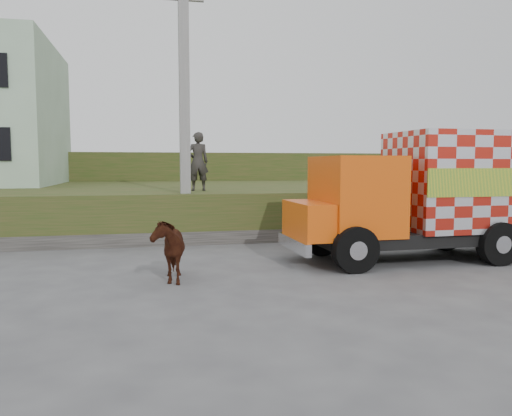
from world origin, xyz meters
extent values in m
plane|color=#474749|center=(0.00, 0.00, 0.00)|extent=(120.00, 120.00, 0.00)
cube|color=#294416|center=(0.00, 10.00, 0.75)|extent=(40.00, 12.00, 1.50)
cube|color=#294416|center=(0.00, 22.00, 1.50)|extent=(40.00, 12.00, 3.00)
cube|color=#595651|center=(-2.00, 4.20, 0.20)|extent=(16.00, 0.50, 0.40)
cube|color=gray|center=(-1.00, 4.60, 4.00)|extent=(0.30, 0.30, 8.00)
cube|color=black|center=(4.99, 0.66, 0.61)|extent=(6.37, 2.16, 0.33)
cube|color=#DB4D0B|center=(2.76, 0.62, 1.63)|extent=(1.71, 2.17, 1.86)
cube|color=#DB4D0B|center=(1.68, 0.60, 1.07)|extent=(0.96, 1.97, 0.84)
cube|color=silver|center=(6.11, 0.67, 1.96)|extent=(4.32, 2.31, 2.42)
cube|color=yellow|center=(6.13, -0.46, 1.96)|extent=(4.29, 0.11, 0.65)
cube|color=yellow|center=(6.09, 1.81, 1.96)|extent=(4.29, 0.11, 0.65)
cube|color=silver|center=(1.22, 0.59, 0.51)|extent=(0.18, 2.15, 0.28)
cylinder|color=black|center=(2.31, -0.46, 0.51)|extent=(1.03, 0.34, 1.03)
cylinder|color=black|center=(2.27, 1.68, 0.51)|extent=(1.03, 0.34, 1.03)
cylinder|color=black|center=(5.94, -0.40, 0.51)|extent=(1.03, 0.34, 1.03)
cylinder|color=black|center=(5.91, 1.74, 0.51)|extent=(1.03, 0.34, 1.03)
cylinder|color=black|center=(7.40, 1.77, 0.51)|extent=(1.03, 0.34, 1.03)
imported|color=black|center=(-1.74, -0.29, 0.66)|extent=(0.72, 1.56, 1.31)
imported|color=#33302D|center=(-0.49, 5.95, 2.46)|extent=(0.74, 0.51, 1.93)
camera|label=1|loc=(-2.09, -10.53, 2.37)|focal=35.00mm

